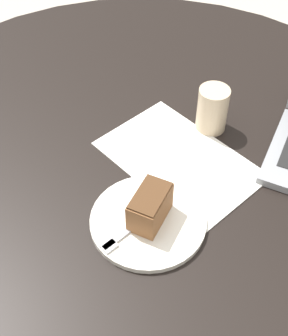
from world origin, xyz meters
TOP-DOWN VIEW (x-y plane):
  - ground_plane at (0.00, 0.00)m, footprint 12.00×12.00m
  - dining_table at (0.00, 0.00)m, footprint 1.38×1.38m
  - paper_document at (-0.08, -0.06)m, footprint 0.40×0.32m
  - plate at (-0.21, 0.07)m, footprint 0.23×0.23m
  - cake_slice at (-0.21, 0.07)m, footprint 0.10×0.11m
  - fork at (-0.22, 0.11)m, footprint 0.08×0.17m
  - coffee_glass at (-0.01, -0.17)m, footprint 0.07×0.07m

SIDE VIEW (x-z plane):
  - ground_plane at x=0.00m, z-range 0.00..0.00m
  - dining_table at x=0.00m, z-range 0.27..1.03m
  - paper_document at x=-0.08m, z-range 0.76..0.77m
  - plate at x=-0.21m, z-range 0.76..0.78m
  - fork at x=-0.22m, z-range 0.78..0.78m
  - cake_slice at x=-0.21m, z-range 0.78..0.85m
  - coffee_glass at x=-0.01m, z-range 0.76..0.87m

